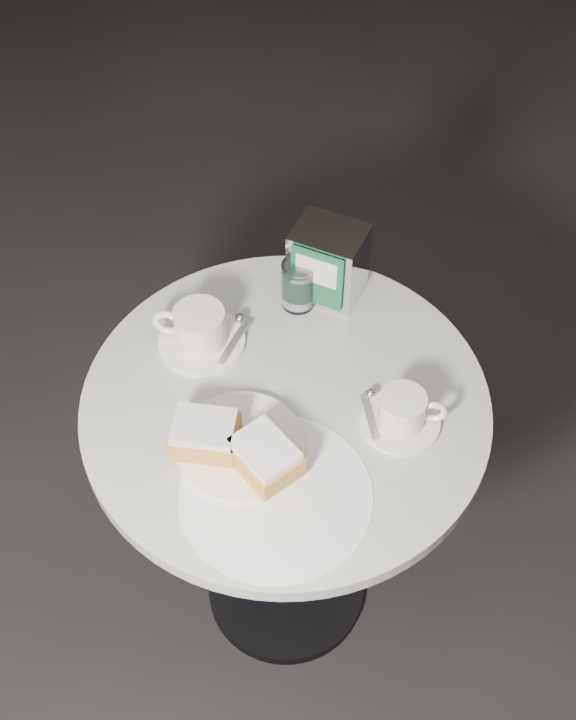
% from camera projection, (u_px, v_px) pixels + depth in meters
% --- Properties ---
extents(ground, '(7.00, 7.00, 0.00)m').
position_uv_depth(ground, '(286.00, 589.00, 2.11)').
color(ground, black).
rests_on(ground, ground).
extents(cafe_table, '(0.70, 0.70, 0.74)m').
position_uv_depth(cafe_table, '(286.00, 463.00, 1.69)').
color(cafe_table, black).
rests_on(cafe_table, ground).
extents(sugar_spill, '(0.32, 0.32, 0.00)m').
position_uv_depth(sugar_spill, '(276.00, 495.00, 1.42)').
color(sugar_spill, white).
rests_on(sugar_spill, cafe_table).
extents(beignet_plate, '(0.26, 0.26, 0.07)m').
position_uv_depth(beignet_plate, '(237.00, 445.00, 1.44)').
color(beignet_plate, white).
rests_on(beignet_plate, cafe_table).
extents(coffee_cup_left, '(0.17, 0.16, 0.08)m').
position_uv_depth(coffee_cup_left, '(200.00, 330.00, 1.59)').
color(coffee_cup_left, white).
rests_on(coffee_cup_left, cafe_table).
extents(coffee_cup_right, '(0.15, 0.15, 0.07)m').
position_uv_depth(coffee_cup_right, '(402.00, 413.00, 1.48)').
color(coffee_cup_right, white).
rests_on(coffee_cup_right, cafe_table).
extents(water_glass_left, '(0.07, 0.07, 0.10)m').
position_uv_depth(water_glass_left, '(298.00, 285.00, 1.64)').
color(water_glass_left, white).
rests_on(water_glass_left, cafe_table).
extents(water_glass_right, '(0.08, 0.08, 0.11)m').
position_uv_depth(water_glass_right, '(329.00, 277.00, 1.65)').
color(water_glass_right, white).
rests_on(water_glass_right, cafe_table).
extents(napkin_dispenser, '(0.14, 0.13, 0.15)m').
position_uv_depth(napkin_dispenser, '(328.00, 262.00, 1.64)').
color(napkin_dispenser, silver).
rests_on(napkin_dispenser, cafe_table).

